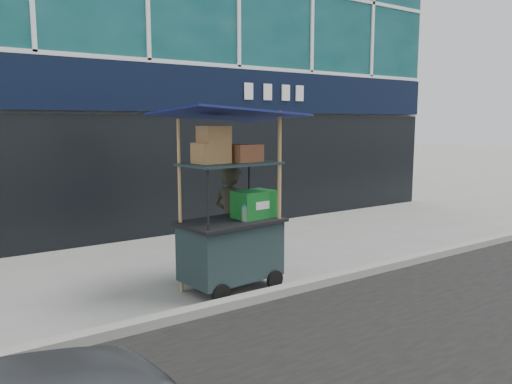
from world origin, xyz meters
TOP-DOWN VIEW (x-y plane):
  - ground at (0.00, 0.00)m, footprint 80.00×80.00m
  - curb at (0.00, -0.20)m, footprint 80.00×0.18m
  - vendor_cart at (-0.33, 0.41)m, footprint 1.94×1.46m
  - vendor_man at (-0.04, 0.90)m, footprint 0.59×0.71m

SIDE VIEW (x-z plane):
  - ground at x=0.00m, z-range 0.00..0.00m
  - curb at x=0.00m, z-range 0.00..0.12m
  - vendor_man at x=-0.04m, z-range 0.00..1.65m
  - vendor_cart at x=-0.33m, z-range -0.37..2.09m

